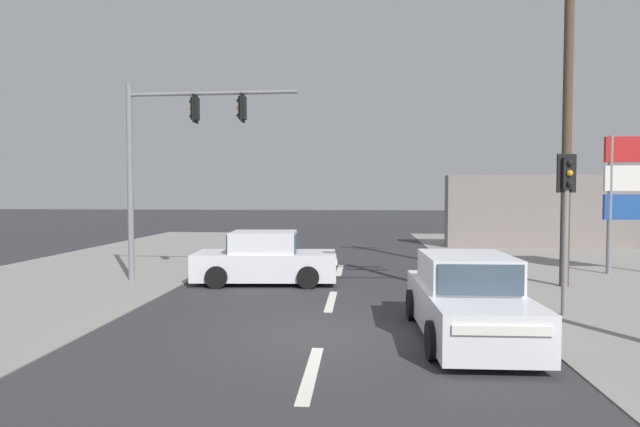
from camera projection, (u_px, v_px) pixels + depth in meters
ground_plane at (322, 335)px, 9.51m from camera, size 140.00×140.00×0.00m
lane_dash_near at (311, 373)px, 7.52m from camera, size 0.20×2.40×0.01m
lane_dash_mid at (331, 301)px, 12.49m from camera, size 0.20×2.40×0.01m
lane_dash_far at (340, 270)px, 17.47m from camera, size 0.20×2.40×0.01m
kerb_left_verge at (35, 288)px, 14.19m from camera, size 8.00×40.00×0.02m
utility_pole_midground_right at (568, 96)px, 14.16m from camera, size 1.80×0.26×10.43m
traffic_signal_mast at (171, 146)px, 15.13m from camera, size 5.29×0.46×6.00m
pedestal_signal_right_kerb at (566, 207)px, 10.84m from camera, size 0.44×0.31×3.56m
shopping_plaza_sign at (637, 185)px, 16.44m from camera, size 2.10×0.16×4.60m
shopfront_wall_far at (571, 212)px, 24.46m from camera, size 12.00×1.00×3.60m
sedan_oncoming_mid at (265, 260)px, 14.97m from camera, size 4.35×2.13×1.56m
sedan_crossing_left at (467, 300)px, 9.34m from camera, size 1.98×4.28×1.56m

